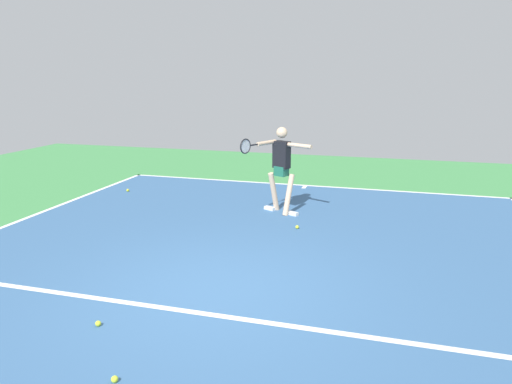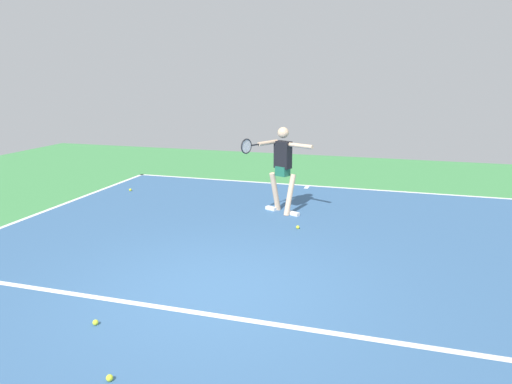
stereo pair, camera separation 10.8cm
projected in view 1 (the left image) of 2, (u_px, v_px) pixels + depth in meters
name	position (u px, v px, depth m)	size (l,w,h in m)	color
ground_plane	(217.00, 292.00, 6.35)	(22.88, 22.88, 0.00)	#428E4C
court_surface	(217.00, 292.00, 6.35)	(9.81, 13.19, 0.00)	#38608E
court_line_baseline_near	(306.00, 185.00, 12.46)	(9.81, 0.10, 0.01)	white
court_line_service	(199.00, 313.00, 5.78)	(7.36, 0.10, 0.01)	white
court_line_centre_mark	(304.00, 187.00, 12.27)	(0.10, 0.30, 0.01)	white
tennis_player	(281.00, 164.00, 9.74)	(1.28, 1.14, 1.79)	beige
tennis_ball_by_sideline	(297.00, 227.00, 8.95)	(0.07, 0.07, 0.07)	yellow
tennis_ball_near_player	(115.00, 379.00, 4.47)	(0.07, 0.07, 0.07)	#CCE033
tennis_ball_by_baseline	(98.00, 324.00, 5.47)	(0.07, 0.07, 0.07)	#CCE033
tennis_ball_centre_court	(128.00, 190.00, 11.80)	(0.07, 0.07, 0.07)	yellow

